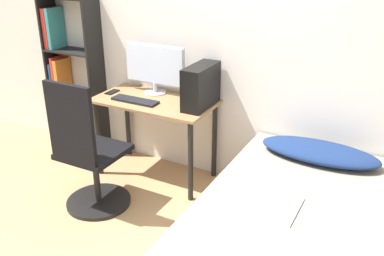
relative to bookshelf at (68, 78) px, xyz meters
name	(u,v)px	position (x,y,z in m)	size (l,w,h in m)	color
wall_back	(206,35)	(1.44, 0.15, 0.53)	(8.00, 0.05, 2.50)	silver
desk	(155,113)	(1.11, -0.15, -0.11)	(1.04, 0.55, 0.72)	#997047
bookshelf	(68,78)	(0.00, 0.00, 0.00)	(0.56, 0.24, 1.50)	black
office_chair	(89,161)	(0.94, -0.84, -0.30)	(0.52, 0.52, 1.08)	black
bed	(290,237)	(2.52, -0.80, -0.47)	(1.13, 1.83, 0.50)	#4C3D2D
pillow	(319,152)	(2.52, -0.14, -0.16)	(0.86, 0.36, 0.11)	navy
magazine	(278,207)	(2.44, -0.89, -0.21)	(0.24, 0.32, 0.01)	silver
monitor	(155,67)	(1.02, 0.01, 0.25)	(0.59, 0.20, 0.43)	#B7B7BC
keyboard	(135,100)	(0.99, -0.26, 0.02)	(0.42, 0.12, 0.02)	black
pc_tower	(201,86)	(1.53, -0.10, 0.18)	(0.16, 0.41, 0.34)	black
phone	(112,92)	(0.67, -0.16, 0.01)	(0.07, 0.14, 0.01)	black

